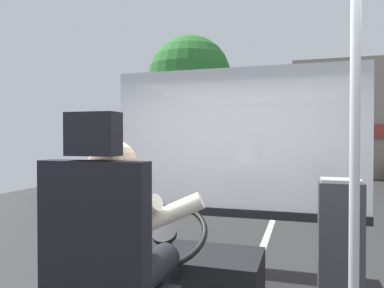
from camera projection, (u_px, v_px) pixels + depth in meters
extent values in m
cube|color=#2D2D2D|center=(279.00, 203.00, 10.50)|extent=(18.00, 44.00, 0.05)
cube|color=silver|center=(279.00, 202.00, 10.50)|extent=(0.12, 39.60, 0.00)
cube|color=black|center=(94.00, 240.00, 1.51)|extent=(0.48, 0.10, 0.66)
cube|color=black|center=(93.00, 134.00, 1.50)|extent=(0.22, 0.10, 0.18)
cylinder|color=black|center=(148.00, 272.00, 1.82)|extent=(0.16, 0.51, 0.16)
cylinder|color=black|center=(116.00, 269.00, 1.87)|extent=(0.16, 0.51, 0.16)
cylinder|color=silver|center=(113.00, 244.00, 1.66)|extent=(0.33, 0.33, 0.53)
cube|color=#B2842D|center=(130.00, 222.00, 1.82)|extent=(0.06, 0.01, 0.33)
sphere|color=beige|center=(113.00, 164.00, 1.66)|extent=(0.22, 0.22, 0.22)
cylinder|color=silver|center=(153.00, 221.00, 1.86)|extent=(0.53, 0.21, 0.30)
cylinder|color=silver|center=(119.00, 218.00, 1.92)|extent=(0.53, 0.21, 0.30)
cube|color=black|center=(188.00, 278.00, 2.74)|extent=(1.10, 0.56, 0.40)
cylinder|color=black|center=(170.00, 256.00, 2.38)|extent=(0.07, 0.26, 0.37)
torus|color=black|center=(165.00, 234.00, 2.28)|extent=(0.55, 0.49, 0.31)
cylinder|color=black|center=(165.00, 234.00, 2.28)|extent=(0.15, 0.15, 0.10)
cylinder|color=#B7B7BC|center=(354.00, 202.00, 1.59)|extent=(0.04, 0.04, 1.96)
cube|color=#333338|center=(340.00, 258.00, 2.33)|extent=(0.27, 0.22, 0.97)
cube|color=#9E9993|center=(341.00, 180.00, 2.32)|extent=(0.24, 0.20, 0.02)
cube|color=silver|center=(234.00, 138.00, 3.60)|extent=(2.50, 0.01, 1.40)
cube|color=black|center=(234.00, 213.00, 3.61)|extent=(2.50, 0.08, 0.08)
cylinder|color=#4C3828|center=(190.00, 145.00, 14.09)|extent=(0.29, 0.29, 3.16)
sphere|color=#2C722D|center=(190.00, 77.00, 14.04)|extent=(3.18, 3.18, 3.18)
cylinder|color=black|center=(378.00, 170.00, 18.53)|extent=(0.14, 0.49, 0.49)
cube|color=silver|center=(377.00, 158.00, 22.46)|extent=(1.88, 3.89, 0.68)
cube|color=#282D33|center=(378.00, 148.00, 22.22)|extent=(1.54, 2.14, 0.52)
cylinder|color=black|center=(359.00, 162.00, 23.88)|extent=(0.14, 0.56, 0.56)
cylinder|color=black|center=(364.00, 164.00, 21.57)|extent=(0.14, 0.56, 0.56)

